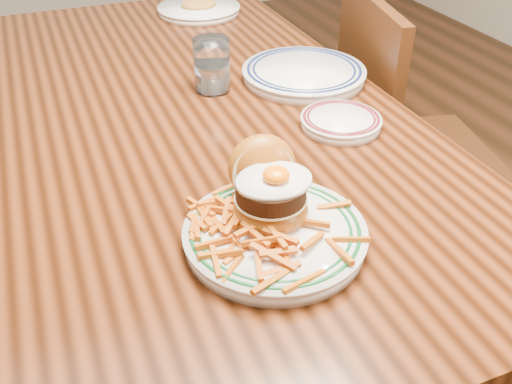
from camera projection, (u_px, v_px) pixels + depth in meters
name	position (u px, v px, depth m)	size (l,w,h in m)	color
floor	(208.00, 340.00, 1.65)	(6.00, 6.00, 0.00)	black
table	(194.00, 142.00, 1.28)	(0.85, 1.60, 0.75)	black
chair_right	(398.00, 145.00, 1.62)	(0.50, 0.50, 0.90)	#411D0D
main_plate	(273.00, 217.00, 0.84)	(0.27, 0.29, 0.13)	white
side_plate	(341.00, 121.00, 1.14)	(0.16, 0.16, 0.02)	white
rear_plate	(304.00, 73.00, 1.33)	(0.29, 0.29, 0.03)	white
water_glass	(212.00, 68.00, 1.26)	(0.08, 0.08, 0.12)	white
far_plate	(199.00, 9.00, 1.73)	(0.25, 0.25, 0.05)	white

